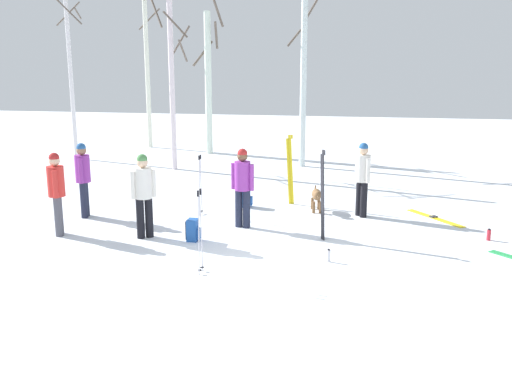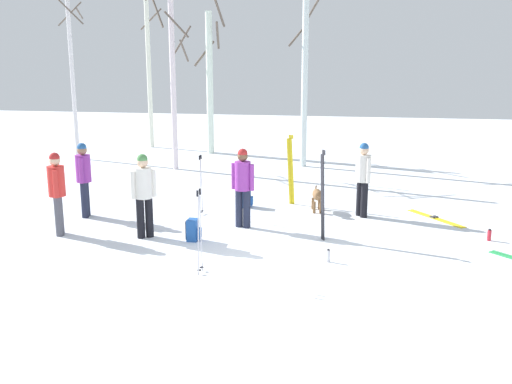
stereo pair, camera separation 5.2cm
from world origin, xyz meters
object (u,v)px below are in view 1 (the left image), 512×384
Objects in this scene: ski_pair_planted_0 at (290,170)px; ski_pair_planted_1 at (323,195)px; person_1 at (144,190)px; person_2 at (362,175)px; backpack_1 at (193,230)px; birch_tree_3 at (209,80)px; person_4 at (243,183)px; dog at (317,196)px; water_bottle_0 at (329,256)px; birch_tree_1 at (146,48)px; birch_tree_4 at (304,57)px; person_0 at (83,175)px; ski_poles_0 at (200,183)px; ski_poles_1 at (200,229)px; backpack_0 at (246,198)px; water_bottle_1 at (489,235)px; birch_tree_2 at (171,67)px; person_3 at (56,188)px; ski_pair_lying_0 at (435,218)px; birch_tree_0 at (70,63)px.

ski_pair_planted_1 is at bearing -69.44° from ski_pair_planted_0.
person_2 is at bearing 30.90° from person_1.
backpack_1 is 0.07× the size of birch_tree_3.
person_4 reaches higher than dog.
water_bottle_0 is 16.05m from birch_tree_1.
birch_tree_4 reaches higher than person_4.
ski_pair_planted_0 is 7.33× the size of water_bottle_0.
person_0 is 3.34m from backpack_1.
ski_pair_planted_0 is 2.38m from ski_poles_0.
person_0 is 1.19× the size of ski_poles_1.
backpack_0 is at bearing 92.81° from ski_poles_1.
ski_poles_0 reaches higher than dog.
birch_tree_2 reaches higher than water_bottle_1.
person_3 is 0.21× the size of birch_tree_1.
ski_pair_planted_0 is 3.99× the size of backpack_0.
person_1 is 2.05m from ski_poles_0.
ski_poles_0 is at bearing -75.25° from birch_tree_3.
ski_pair_lying_0 is 0.18× the size of birch_tree_1.
person_1 is 11.16m from birch_tree_0.
birch_tree_3 is (-3.29, 8.21, 2.65)m from backpack_0.
birch_tree_4 reaches higher than ski_pair_planted_0.
ski_pair_planted_1 is at bearing -62.99° from birch_tree_3.
backpack_0 is (-0.31, 1.76, -0.77)m from person_4.
backpack_0 is at bearing 132.08° from ski_pair_planted_1.
birch_tree_3 is at bearing 104.37° from backpack_1.
person_0 is at bearing -59.99° from birch_tree_0.
ski_pair_planted_1 is at bearing -24.56° from ski_poles_0.
birch_tree_4 is (-1.09, 6.11, 3.31)m from dog.
water_bottle_0 is 14.32m from birch_tree_0.
birch_tree_1 reaches higher than water_bottle_1.
ski_pair_planted_1 is at bearing -80.37° from birch_tree_4.
person_4 is 7.19× the size of water_bottle_1.
dog is 2.74m from ski_pair_lying_0.
water_bottle_1 is at bearing 11.68° from backpack_1.
ski_pair_planted_1 reaches higher than ski_pair_planted_0.
ski_pair_planted_1 is at bearing 51.58° from ski_poles_1.
water_bottle_1 is (6.81, 1.18, -0.87)m from person_1.
birch_tree_4 is (-2.15, 6.33, 2.71)m from person_2.
dog is 2.24m from ski_pair_planted_1.
ski_poles_0 is (-5.35, -0.74, 0.74)m from ski_pair_lying_0.
person_3 reaches higher than ski_poles_0.
ski_poles_0 is at bearing 155.44° from ski_pair_planted_1.
person_2 reaches higher than ski_poles_1.
person_4 is at bearing 32.46° from person_1.
dog is (5.19, 1.53, -0.59)m from person_0.
water_bottle_0 is at bearing 25.15° from ski_poles_1.
birch_tree_1 reaches higher than person_2.
ski_poles_1 is 0.20× the size of birch_tree_4.
birch_tree_2 is 3.67m from birch_tree_3.
ski_pair_planted_0 is (-1.79, 0.85, -0.11)m from person_2.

